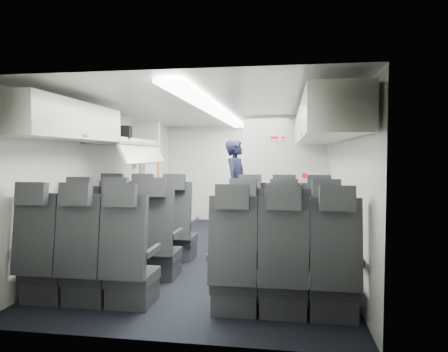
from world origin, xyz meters
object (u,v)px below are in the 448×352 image
(seat_row_front, at_px, (214,232))
(carry_on_bag, at_px, (118,134))
(seat_row_rear, at_px, (181,268))
(boarding_door, at_px, (151,182))
(galley_unit, at_px, (283,180))
(flight_attendant, at_px, (236,186))
(seat_row_mid, at_px, (201,247))

(seat_row_front, relative_size, carry_on_bag, 8.92)
(seat_row_rear, bearing_deg, boarding_door, 112.87)
(galley_unit, height_order, boarding_door, galley_unit)
(flight_attendant, bearing_deg, seat_row_mid, -166.79)
(seat_row_front, xyz_separation_m, galley_unit, (0.95, 3.25, 0.55))
(flight_attendant, bearing_deg, galley_unit, -26.24)
(seat_row_mid, xyz_separation_m, seat_row_rear, (0.00, -0.90, 0.00))
(seat_row_rear, height_order, carry_on_bag, carry_on_bag)
(seat_row_rear, bearing_deg, seat_row_front, 90.00)
(boarding_door, xyz_separation_m, flight_attendant, (1.69, 0.11, -0.06))
(seat_row_rear, xyz_separation_m, carry_on_bag, (-1.40, 1.80, 1.39))
(seat_row_front, relative_size, seat_row_rear, 1.00)
(galley_unit, xyz_separation_m, flight_attendant, (-0.90, -1.05, -0.05))
(seat_row_front, height_order, seat_row_mid, same)
(seat_row_front, bearing_deg, galley_unit, 73.72)
(boarding_door, bearing_deg, flight_attendant, 3.85)
(boarding_door, bearing_deg, carry_on_bag, -83.58)
(seat_row_mid, relative_size, galley_unit, 1.75)
(carry_on_bag, bearing_deg, flight_attendant, 44.64)
(seat_row_mid, bearing_deg, seat_row_front, 90.00)
(seat_row_front, height_order, flight_attendant, flight_attendant)
(galley_unit, bearing_deg, carry_on_bag, -125.85)
(seat_row_front, xyz_separation_m, boarding_door, (-1.64, 2.09, 0.55))
(seat_row_mid, bearing_deg, carry_on_bag, 147.47)
(seat_row_front, xyz_separation_m, seat_row_rear, (0.00, -1.80, 0.00))
(galley_unit, bearing_deg, seat_row_front, -106.28)
(boarding_door, height_order, flight_attendant, boarding_door)
(seat_row_front, bearing_deg, boarding_door, 128.16)
(seat_row_rear, xyz_separation_m, flight_attendant, (0.05, 4.00, 0.49))
(flight_attendant, relative_size, carry_on_bag, 4.81)
(seat_row_mid, height_order, seat_row_rear, same)
(seat_row_front, height_order, seat_row_rear, same)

